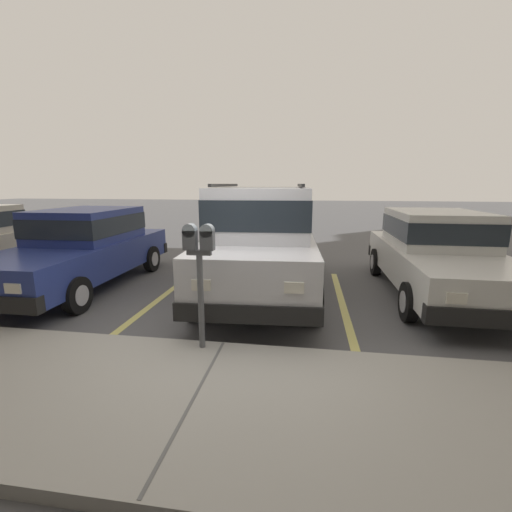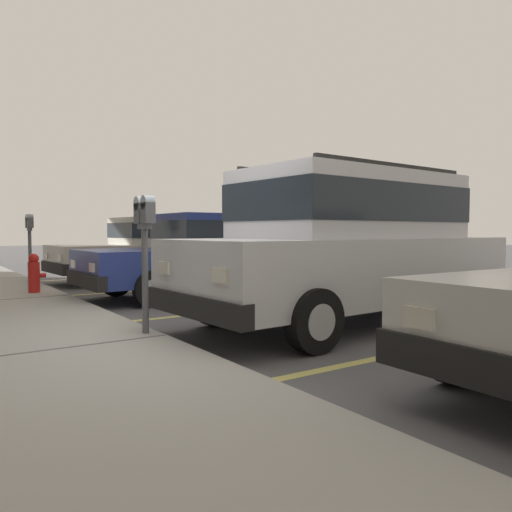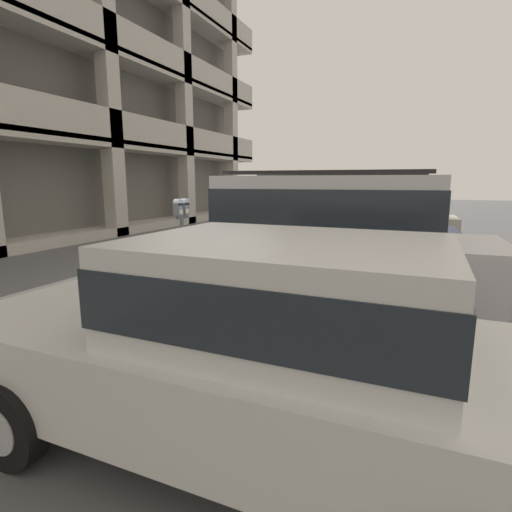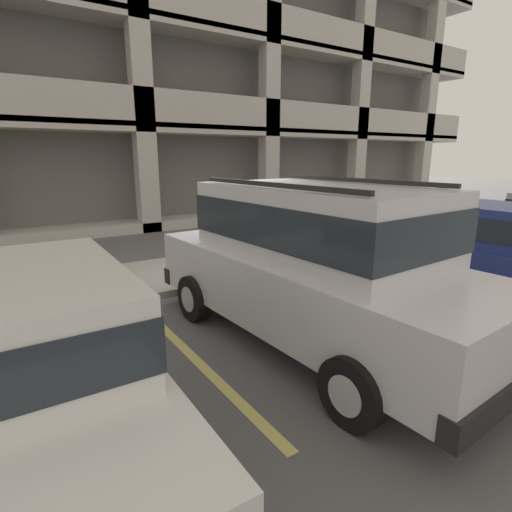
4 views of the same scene
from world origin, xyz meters
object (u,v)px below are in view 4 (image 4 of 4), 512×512
Objects in this scene: red_sedan at (16,360)px; parking_meter_far at (441,198)px; silver_suv at (314,258)px; parking_meter_near at (232,218)px; fire_hydrant at (382,231)px; dark_hatchback at (464,243)px.

red_sedan is 3.08× the size of parking_meter_far.
silver_suv reaches higher than red_sedan.
parking_meter_near is (0.37, 2.66, 0.13)m from silver_suv.
parking_meter_far reaches higher than red_sedan.
parking_meter_far reaches higher than fire_hydrant.
parking_meter_near is 1.01× the size of parking_meter_far.
fire_hydrant is at bearing 171.83° from parking_meter_far.
parking_meter_far is at bearing 37.35° from dark_hatchback.
parking_meter_near is at bearing 141.38° from dark_hatchback.
parking_meter_near is 4.58m from fire_hydrant.
dark_hatchback is at bearing -141.99° from parking_meter_far.
fire_hydrant is at bearing 3.77° from parking_meter_near.
parking_meter_near reaches higher than fire_hydrant.
red_sedan reaches higher than fire_hydrant.
fire_hydrant is (4.51, 0.30, -0.76)m from parking_meter_near.
parking_meter_near is 6.48m from parking_meter_far.
parking_meter_near reaches higher than parking_meter_far.
parking_meter_near is (-3.23, 2.52, 0.40)m from dark_hatchback.
silver_suv is 5.74m from fire_hydrant.
parking_meter_near reaches higher than dark_hatchback.
fire_hydrant is (8.10, 3.27, -0.36)m from red_sedan.
parking_meter_far is (3.25, 2.54, 0.39)m from dark_hatchback.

